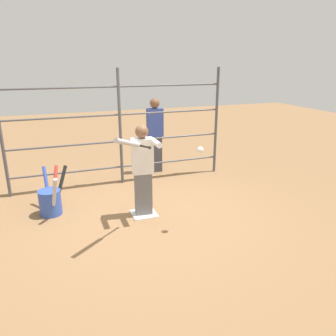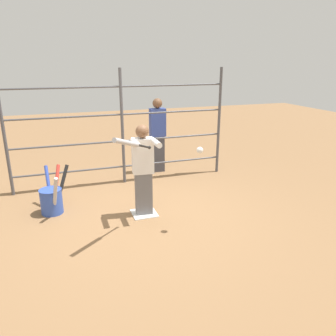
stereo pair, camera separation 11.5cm
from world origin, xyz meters
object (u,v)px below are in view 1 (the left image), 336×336
at_px(batter, 143,168).
at_px(bystander_behind_fence, 155,134).
at_px(baseball_bat_swinging, 131,144).
at_px(softball_in_flight, 200,150).
at_px(bat_bucket, 51,200).

distance_m(batter, bystander_behind_fence, 2.27).
bearing_deg(baseball_bat_swinging, bystander_behind_fence, -113.76).
bearing_deg(bystander_behind_fence, softball_in_flight, 85.01).
bearing_deg(batter, bystander_behind_fence, -112.94).
xyz_separation_m(softball_in_flight, bat_bucket, (2.07, -1.32, -1.00)).
relative_size(batter, baseball_bat_swinging, 2.28).
bearing_deg(softball_in_flight, bat_bucket, -32.53).
bearing_deg(bat_bucket, softball_in_flight, 147.47).
relative_size(softball_in_flight, bystander_behind_fence, 0.06).
height_order(baseball_bat_swinging, softball_in_flight, baseball_bat_swinging).
height_order(baseball_bat_swinging, bystander_behind_fence, bystander_behind_fence).
height_order(batter, bystander_behind_fence, bystander_behind_fence).
height_order(softball_in_flight, bat_bucket, softball_in_flight).
xyz_separation_m(batter, baseball_bat_swinging, (0.37, 0.76, 0.61)).
relative_size(batter, bystander_behind_fence, 0.90).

